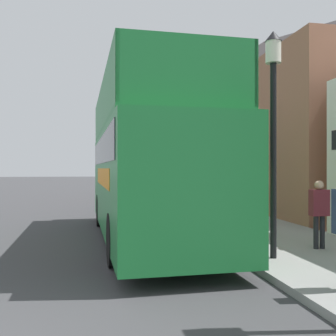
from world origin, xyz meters
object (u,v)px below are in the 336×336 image
lamp_post_nearest (273,101)px  tour_bus (146,171)px  pedestrian_second (319,208)px  lamp_post_second (172,138)px  parked_car_ahead_of_bus (135,195)px

lamp_post_nearest → tour_bus: bearing=123.7°
pedestrian_second → lamp_post_nearest: 2.81m
tour_bus → lamp_post_nearest: size_ratio=2.06×
lamp_post_second → tour_bus: bearing=-106.8°
lamp_post_nearest → pedestrian_second: bearing=25.4°
pedestrian_second → lamp_post_nearest: size_ratio=0.33×
pedestrian_second → lamp_post_second: 9.69m
pedestrian_second → lamp_post_second: bearing=100.5°
tour_bus → lamp_post_second: bearing=70.8°
lamp_post_nearest → lamp_post_second: 9.96m
lamp_post_nearest → parked_car_ahead_of_bus: bearing=98.7°
parked_car_ahead_of_bus → lamp_post_nearest: (1.79, -11.73, 2.74)m
tour_bus → parked_car_ahead_of_bus: tour_bus is taller
parked_car_ahead_of_bus → pedestrian_second: bearing=-70.8°
lamp_post_second → parked_car_ahead_of_bus: bearing=130.8°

